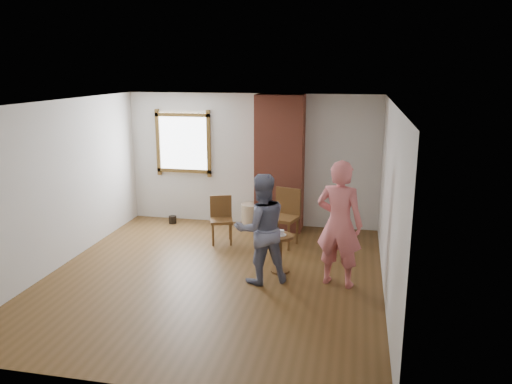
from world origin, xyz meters
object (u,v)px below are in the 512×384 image
side_table (280,247)px  person_pink (339,224)px  dining_chair_left (221,217)px  dining_chair_right (285,214)px  man (261,229)px  stoneware_crock (251,216)px

side_table → person_pink: size_ratio=0.33×
dining_chair_left → dining_chair_right: size_ratio=0.83×
man → person_pink: person_pink is taller
dining_chair_right → man: (-0.11, -1.67, 0.25)m
dining_chair_left → dining_chair_right: bearing=-12.4°
stoneware_crock → man: size_ratio=0.30×
side_table → dining_chair_left: bearing=137.3°
man → side_table: bearing=-147.0°
stoneware_crock → side_table: 2.21m
dining_chair_right → person_pink: person_pink is taller
man → person_pink: bearing=158.7°
dining_chair_right → side_table: bearing=-69.3°
dining_chair_left → side_table: size_ratio=1.40×
dining_chair_left → man: (1.04, -1.56, 0.34)m
dining_chair_right → dining_chair_left: bearing=-159.1°
dining_chair_right → side_table: dining_chair_right is taller
man → dining_chair_left: bearing=-84.1°
dining_chair_right → person_pink: (1.00, -1.54, 0.36)m
stoneware_crock → dining_chair_left: 0.96m
side_table → person_pink: bearing=-17.2°
dining_chair_right → person_pink: size_ratio=0.55×
stoneware_crock → person_pink: (1.78, -2.29, 0.67)m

